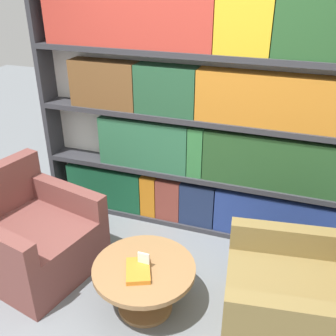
{
  "coord_description": "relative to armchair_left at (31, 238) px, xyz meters",
  "views": [
    {
      "loc": [
        0.83,
        -1.83,
        2.4
      ],
      "look_at": [
        -0.09,
        0.79,
        0.97
      ],
      "focal_mm": 42.0,
      "sensor_mm": 36.0,
      "label": 1
    }
  ],
  "objects": [
    {
      "name": "armchair_left",
      "position": [
        0.0,
        0.0,
        0.0
      ],
      "size": [
        1.11,
        1.07,
        0.89
      ],
      "rotation": [
        0.0,
        0.0,
        1.36
      ],
      "color": "brown",
      "rests_on": "ground_plane"
    },
    {
      "name": "armchair_right",
      "position": [
        2.23,
        -0.0,
        0.0
      ],
      "size": [
        1.06,
        1.01,
        0.89
      ],
      "rotation": [
        0.0,
        0.0,
        -1.43
      ],
      "color": "olive",
      "rests_on": "ground_plane"
    },
    {
      "name": "coffee_table",
      "position": [
        1.12,
        -0.12,
        -0.01
      ],
      "size": [
        0.78,
        0.78,
        0.41
      ],
      "color": "olive",
      "rests_on": "ground_plane"
    },
    {
      "name": "ground_plane",
      "position": [
        1.21,
        -0.38,
        -0.31
      ],
      "size": [
        14.0,
        14.0,
        0.0
      ],
      "primitive_type": "plane",
      "color": "slate"
    },
    {
      "name": "stray_book",
      "position": [
        1.1,
        -0.2,
        0.12
      ],
      "size": [
        0.27,
        0.31,
        0.04
      ],
      "color": "orange",
      "rests_on": "coffee_table"
    },
    {
      "name": "bookshelf",
      "position": [
        1.25,
        1.12,
        0.84
      ],
      "size": [
        3.29,
        0.3,
        2.32
      ],
      "color": "silver",
      "rests_on": "ground_plane"
    },
    {
      "name": "table_sign",
      "position": [
        1.12,
        -0.12,
        0.15
      ],
      "size": [
        0.09,
        0.06,
        0.13
      ],
      "color": "black",
      "rests_on": "coffee_table"
    }
  ]
}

